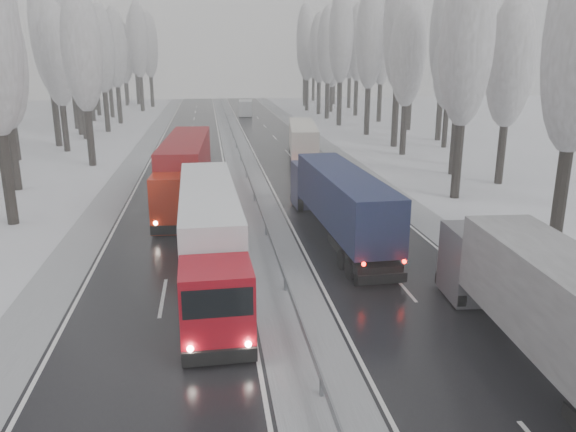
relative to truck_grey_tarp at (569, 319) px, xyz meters
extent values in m
cube|color=black|center=(-2.08, 26.63, -2.36)|extent=(7.50, 200.00, 0.03)
cube|color=black|center=(-12.58, 26.63, -2.36)|extent=(7.50, 200.00, 0.03)
cube|color=#AAADB2|center=(-7.33, 26.63, -2.36)|extent=(3.00, 200.00, 0.04)
cube|color=#AAADB2|center=(2.87, 26.63, -2.36)|extent=(2.40, 200.00, 0.04)
cube|color=#AAADB2|center=(-17.53, 26.63, -2.36)|extent=(2.40, 200.00, 0.04)
cube|color=slate|center=(-7.33, 26.63, -1.78)|extent=(0.06, 200.00, 0.32)
cube|color=slate|center=(-7.33, 24.63, -2.08)|extent=(0.12, 0.12, 0.60)
cube|color=slate|center=(-7.33, 56.63, -2.08)|extent=(0.12, 0.12, 0.60)
cylinder|color=black|center=(7.70, 12.30, 0.42)|extent=(0.68, 0.68, 5.60)
cylinder|color=black|center=(7.17, 23.67, 0.43)|extent=(0.68, 0.68, 5.62)
ellipsoid|color=gray|center=(7.17, 23.67, 8.46)|extent=(3.60, 3.60, 11.48)
cylinder|color=black|center=(12.69, 27.67, 0.09)|extent=(0.64, 0.64, 4.94)
ellipsoid|color=gray|center=(12.69, 27.67, 7.15)|extent=(3.60, 3.60, 10.09)
cylinder|color=black|center=(10.56, 31.80, 0.29)|extent=(0.66, 0.66, 5.32)
ellipsoid|color=gray|center=(10.56, 31.80, 7.89)|extent=(3.60, 3.60, 10.88)
cylinder|color=black|center=(12.79, 35.80, 0.78)|extent=(0.72, 0.72, 6.31)
ellipsoid|color=gray|center=(12.79, 35.80, 9.80)|extent=(3.60, 3.60, 12.90)
cylinder|color=black|center=(9.69, 42.23, 0.31)|extent=(0.67, 0.67, 5.38)
ellipsoid|color=gray|center=(9.69, 42.23, 7.99)|extent=(3.60, 3.60, 10.98)
cylinder|color=black|center=(15.98, 46.23, -0.08)|extent=(0.62, 0.62, 4.59)
ellipsoid|color=gray|center=(15.98, 46.23, 6.48)|extent=(3.60, 3.60, 9.39)
cylinder|color=black|center=(10.57, 47.65, 1.10)|extent=(0.76, 0.76, 6.95)
ellipsoid|color=gray|center=(10.57, 47.65, 11.02)|extent=(3.60, 3.60, 14.19)
cylinder|color=black|center=(17.48, 51.65, 0.92)|extent=(0.74, 0.74, 6.59)
ellipsoid|color=gray|center=(17.48, 51.65, 10.33)|extent=(3.60, 3.60, 13.46)
cylinder|color=black|center=(10.23, 57.90, 0.81)|extent=(0.72, 0.72, 6.37)
ellipsoid|color=gray|center=(10.23, 57.90, 9.90)|extent=(3.60, 3.60, 13.01)
cylinder|color=black|center=(17.38, 61.90, 0.61)|extent=(0.70, 0.70, 5.97)
ellipsoid|color=gray|center=(17.38, 61.90, 9.14)|extent=(3.60, 3.60, 12.20)
cylinder|color=black|center=(9.01, 68.59, 0.95)|extent=(0.74, 0.74, 6.65)
ellipsoid|color=gray|center=(9.01, 68.59, 10.45)|extent=(3.60, 3.60, 13.59)
cylinder|color=black|center=(16.38, 72.59, 0.69)|extent=(0.71, 0.71, 6.14)
ellipsoid|color=gray|center=(16.38, 72.59, 9.46)|extent=(3.60, 3.60, 12.54)
cylinder|color=black|center=(9.23, 78.34, 0.65)|extent=(0.71, 0.71, 6.05)
ellipsoid|color=gray|center=(9.23, 78.34, 9.30)|extent=(3.60, 3.60, 12.37)
cylinder|color=black|center=(15.15, 82.34, 0.77)|extent=(0.72, 0.72, 6.30)
ellipsoid|color=gray|center=(15.15, 82.34, 9.77)|extent=(3.60, 3.60, 12.87)
cylinder|color=black|center=(9.30, 85.84, 0.56)|extent=(0.70, 0.70, 5.88)
ellipsoid|color=gray|center=(9.30, 85.84, 8.95)|extent=(3.60, 3.60, 12.00)
cylinder|color=black|center=(12.44, 89.84, 0.05)|extent=(0.64, 0.64, 4.86)
ellipsoid|color=gray|center=(12.44, 89.84, 6.99)|extent=(3.60, 3.60, 9.92)
cylinder|color=black|center=(8.40, 92.95, 0.61)|extent=(0.70, 0.70, 5.98)
ellipsoid|color=gray|center=(8.40, 92.95, 9.15)|extent=(3.60, 3.60, 12.21)
cylinder|color=black|center=(17.61, 96.95, 0.72)|extent=(0.71, 0.71, 6.19)
ellipsoid|color=gray|center=(17.61, 96.95, 9.56)|extent=(3.60, 3.60, 12.64)
cylinder|color=black|center=(9.70, 102.79, 1.05)|extent=(0.75, 0.75, 6.86)
ellipsoid|color=gray|center=(9.70, 102.79, 10.85)|extent=(3.60, 3.60, 14.01)
cylinder|color=black|center=(16.69, 106.79, 0.40)|extent=(0.68, 0.68, 5.55)
ellipsoid|color=gray|center=(16.69, 106.79, 8.32)|extent=(3.60, 3.60, 11.33)
cylinder|color=black|center=(11.40, 113.36, 0.67)|extent=(0.71, 0.71, 6.09)
ellipsoid|color=gray|center=(11.40, 113.36, 9.37)|extent=(3.60, 3.60, 12.45)
cylinder|color=black|center=(14.22, 117.36, 0.37)|extent=(0.67, 0.67, 5.49)
ellipsoid|color=gray|center=(14.22, 117.36, 8.20)|extent=(3.60, 3.60, 11.21)
cylinder|color=black|center=(-22.46, 21.20, 0.54)|extent=(0.69, 0.69, 5.83)
cylinder|color=black|center=(-25.08, 30.83, 0.14)|extent=(0.65, 0.65, 5.03)
ellipsoid|color=gray|center=(-25.08, 30.83, 7.32)|extent=(3.60, 3.60, 10.28)
cylinder|color=black|center=(-21.28, 40.36, 0.34)|extent=(0.67, 0.67, 5.44)
ellipsoid|color=gray|center=(-21.28, 40.36, 8.11)|extent=(3.60, 3.60, 11.11)
cylinder|color=black|center=(-29.18, 44.36, 0.48)|extent=(0.69, 0.69, 5.72)
ellipsoid|color=gray|center=(-29.18, 44.36, 8.66)|extent=(3.60, 3.60, 11.69)
cylinder|color=black|center=(-25.59, 49.35, 0.24)|extent=(0.66, 0.66, 5.23)
ellipsoid|color=gray|center=(-25.59, 49.35, 7.70)|extent=(3.60, 3.60, 10.68)
cylinder|color=black|center=(-27.39, 53.35, 0.92)|extent=(0.74, 0.74, 6.60)
ellipsoid|color=gray|center=(-27.39, 53.35, 10.36)|extent=(3.60, 3.60, 13.49)
cylinder|color=black|center=(-25.49, 58.98, 0.20)|extent=(0.65, 0.65, 5.16)
ellipsoid|color=gray|center=(-25.49, 58.98, 7.58)|extent=(3.60, 3.60, 10.54)
cylinder|color=black|center=(-26.88, 62.98, 0.52)|extent=(0.69, 0.69, 5.79)
ellipsoid|color=gray|center=(-26.88, 62.98, 8.80)|extent=(3.60, 3.60, 11.84)
cylinder|color=black|center=(-23.91, 65.74, 0.45)|extent=(0.68, 0.68, 5.64)
ellipsoid|color=gray|center=(-23.91, 65.74, 8.51)|extent=(3.60, 3.60, 11.53)
cylinder|color=black|center=(-28.75, 69.74, 0.90)|extent=(0.73, 0.73, 6.56)
ellipsoid|color=gray|center=(-28.75, 69.74, 10.27)|extent=(3.60, 3.60, 13.40)
cylinder|color=black|center=(-23.66, 75.82, 0.52)|extent=(0.69, 0.69, 5.79)
ellipsoid|color=gray|center=(-23.66, 75.82, 8.80)|extent=(3.60, 3.60, 11.84)
cylinder|color=black|center=(-28.42, 79.82, 0.95)|extent=(0.74, 0.74, 6.65)
ellipsoid|color=gray|center=(-28.42, 79.82, 10.44)|extent=(3.60, 3.60, 13.58)
cylinder|color=black|center=(-26.26, 85.17, 0.18)|extent=(0.65, 0.65, 5.12)
ellipsoid|color=gray|center=(-26.26, 85.17, 7.50)|extent=(3.60, 3.60, 10.46)
cylinder|color=black|center=(-29.15, 89.17, 0.54)|extent=(0.69, 0.69, 5.84)
ellipsoid|color=gray|center=(-29.15, 89.17, 8.88)|extent=(3.60, 3.60, 11.92)
cylinder|color=black|center=(-22.40, 95.96, 0.96)|extent=(0.74, 0.74, 6.67)
ellipsoid|color=gray|center=(-22.40, 95.96, 10.49)|extent=(3.60, 3.60, 13.63)
cylinder|color=black|center=(-31.53, 99.96, 0.78)|extent=(0.72, 0.72, 6.31)
ellipsoid|color=gray|center=(-31.53, 99.96, 9.78)|extent=(3.60, 3.60, 12.88)
cylinder|color=black|center=(-21.38, 105.35, 0.77)|extent=(0.72, 0.72, 6.29)
ellipsoid|color=gray|center=(-21.38, 105.35, 9.75)|extent=(3.60, 3.60, 12.84)
cylinder|color=black|center=(-26.99, 109.35, 0.05)|extent=(0.64, 0.64, 4.86)
ellipsoid|color=gray|center=(-26.99, 109.35, 6.99)|extent=(3.60, 3.60, 9.92)
cylinder|color=black|center=(-24.89, 111.94, 0.94)|extent=(0.74, 0.74, 6.63)
ellipsoid|color=gray|center=(-24.89, 111.94, 10.41)|extent=(3.60, 3.60, 13.54)
cylinder|color=black|center=(-27.66, 115.94, 0.52)|extent=(0.69, 0.69, 5.79)
ellipsoid|color=gray|center=(-27.66, 115.94, 8.78)|extent=(3.60, 3.60, 11.82)
cube|color=#535359|center=(0.47, 6.63, -0.74)|extent=(2.66, 2.75, 2.98)
cube|color=black|center=(0.55, 7.87, -0.04)|extent=(2.29, 0.26, 0.99)
cube|color=black|center=(0.56, 7.97, -1.93)|extent=(2.49, 0.32, 0.50)
cylinder|color=black|center=(-0.63, 5.91, -1.86)|extent=(0.42, 1.05, 1.03)
cylinder|color=black|center=(1.45, 5.77, -1.86)|extent=(0.42, 1.05, 1.03)
sphere|color=white|center=(-0.38, 8.07, -1.53)|extent=(0.22, 0.22, 0.22)
sphere|color=white|center=(1.50, 7.94, -1.53)|extent=(0.22, 0.22, 0.22)
cube|color=#1B1E43|center=(-3.62, 22.24, -0.78)|extent=(2.51, 2.60, 2.90)
cube|color=black|center=(-3.67, 23.45, -0.11)|extent=(2.23, 0.18, 0.97)
cube|color=black|center=(-3.67, 23.55, -1.94)|extent=(2.42, 0.24, 0.48)
cube|color=#15213B|center=(-3.34, 14.71, 0.23)|extent=(2.93, 12.65, 2.71)
cube|color=black|center=(-3.11, 8.38, -1.85)|extent=(2.23, 0.20, 0.43)
cube|color=black|center=(-3.21, 11.23, -1.65)|extent=(2.32, 5.39, 0.43)
cube|color=black|center=(-3.12, 8.91, -2.04)|extent=(2.22, 0.14, 0.58)
cylinder|color=black|center=(-4.61, 21.43, -1.87)|extent=(0.38, 1.02, 1.01)
cylinder|color=black|center=(-2.58, 21.51, -1.87)|extent=(0.38, 1.02, 1.01)
cylinder|color=black|center=(-4.21, 10.81, -1.87)|extent=(0.38, 1.02, 1.01)
cylinder|color=black|center=(-2.18, 10.88, -1.87)|extent=(0.38, 1.02, 1.01)
cylinder|color=black|center=(-4.16, 9.55, -1.87)|extent=(0.38, 1.02, 1.01)
cylinder|color=black|center=(-2.14, 9.63, -1.87)|extent=(0.38, 1.02, 1.01)
sphere|color=#FF0C05|center=(-4.02, 8.28, -1.07)|extent=(0.19, 0.19, 0.19)
sphere|color=#FF0C05|center=(-2.18, 8.35, -1.07)|extent=(0.19, 0.19, 0.19)
sphere|color=white|center=(-4.59, 23.54, -1.56)|extent=(0.21, 0.21, 0.21)
sphere|color=white|center=(-2.76, 23.61, -1.56)|extent=(0.21, 0.21, 0.21)
cube|color=#BAB3A4|center=(-0.65, 45.65, -0.86)|extent=(2.58, 2.66, 2.76)
cube|color=black|center=(-0.51, 46.79, -0.21)|extent=(2.11, 0.36, 0.92)
cube|color=black|center=(-0.50, 46.88, -1.96)|extent=(2.30, 0.42, 0.46)
cube|color=beige|center=(-1.55, 38.52, 0.11)|extent=(3.82, 12.16, 2.58)
cube|color=black|center=(-2.30, 32.55, -1.87)|extent=(2.11, 0.37, 0.41)
cube|color=black|center=(-1.97, 35.24, -1.69)|extent=(2.64, 5.27, 0.41)
cube|color=black|center=(-2.24, 33.05, -2.05)|extent=(2.11, 0.32, 0.55)
cylinder|color=black|center=(-1.71, 45.04, -1.90)|extent=(0.44, 0.99, 0.96)
cylinder|color=black|center=(0.21, 44.79, -1.90)|extent=(0.44, 0.99, 0.96)
cylinder|color=black|center=(-2.97, 34.99, -1.90)|extent=(0.44, 0.99, 0.96)
cylinder|color=black|center=(-1.05, 34.75, -1.90)|extent=(0.44, 0.99, 0.96)
cylinder|color=black|center=(-3.12, 33.81, -1.90)|extent=(0.44, 0.99, 0.96)
cylinder|color=black|center=(-1.20, 33.57, -1.90)|extent=(0.44, 0.99, 0.96)
sphere|color=#FF0C05|center=(-3.18, 32.59, -1.13)|extent=(0.18, 0.18, 0.18)
sphere|color=#FF0C05|center=(-1.45, 32.37, -1.13)|extent=(0.18, 0.18, 0.18)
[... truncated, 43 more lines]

